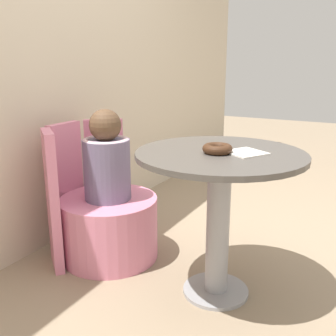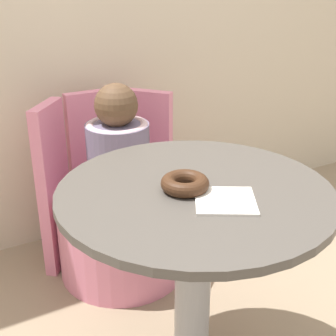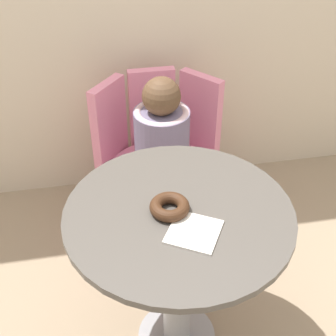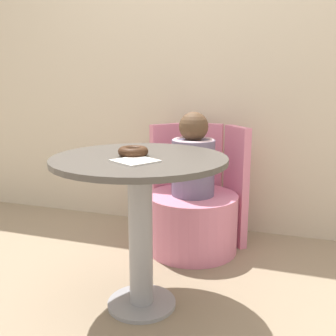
# 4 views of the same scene
# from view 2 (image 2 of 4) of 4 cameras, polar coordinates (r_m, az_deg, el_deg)

# --- Properties ---
(round_table) EXTENTS (0.77, 0.77, 0.71)m
(round_table) POSITION_cam_2_polar(r_m,az_deg,el_deg) (1.38, 3.16, -9.14)
(round_table) COLOR #99999E
(round_table) RESTS_ON ground_plane
(tub_chair) EXTENTS (0.55, 0.55, 0.36)m
(tub_chair) POSITION_cam_2_polar(r_m,az_deg,el_deg) (2.11, -5.63, -8.11)
(tub_chair) COLOR pink
(tub_chair) RESTS_ON ground_plane
(booth_backrest) EXTENTS (0.65, 0.24, 0.76)m
(booth_backrest) POSITION_cam_2_polar(r_m,az_deg,el_deg) (2.21, -8.25, -0.83)
(booth_backrest) COLOR pink
(booth_backrest) RESTS_ON ground_plane
(child_figure) EXTENTS (0.26, 0.26, 0.50)m
(child_figure) POSITION_cam_2_polar(r_m,az_deg,el_deg) (1.93, -6.10, 2.15)
(child_figure) COLOR slate
(child_figure) RESTS_ON tub_chair
(donut) EXTENTS (0.13, 0.13, 0.04)m
(donut) POSITION_cam_2_polar(r_m,az_deg,el_deg) (1.27, 2.08, -1.88)
(donut) COLOR #3D2314
(donut) RESTS_ON round_table
(paper_napkin) EXTENTS (0.21, 0.21, 0.01)m
(paper_napkin) POSITION_cam_2_polar(r_m,az_deg,el_deg) (1.23, 7.00, -3.96)
(paper_napkin) COLOR silver
(paper_napkin) RESTS_ON round_table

